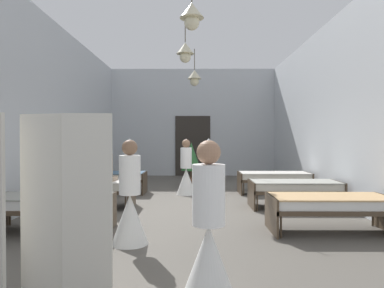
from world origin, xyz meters
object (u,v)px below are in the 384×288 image
at_px(privacy_screen, 40,212).
at_px(bed_left_row_1, 89,187).
at_px(potted_plant, 191,160).
at_px(bed_right_row_2, 274,177).
at_px(nurse_far_aisle, 130,206).
at_px(bed_right_row_0, 330,204).
at_px(bed_left_row_2, 110,177).
at_px(nurse_mid_aisle, 209,244).
at_px(patient_seated_primary, 105,167).
at_px(bed_right_row_1, 295,187).
at_px(nurse_near_aisle, 186,175).
at_px(bed_left_row_0, 52,204).

bearing_deg(privacy_screen, bed_left_row_1, 115.76).
bearing_deg(potted_plant, privacy_screen, -99.19).
relative_size(bed_right_row_2, nurse_far_aisle, 1.28).
xyz_separation_m(bed_right_row_0, bed_left_row_2, (-4.45, 3.80, 0.00)).
xyz_separation_m(bed_right_row_0, nurse_mid_aisle, (-2.03, -2.32, 0.09)).
distance_m(potted_plant, privacy_screen, 7.76).
bearing_deg(potted_plant, patient_seated_primary, -119.57).
xyz_separation_m(bed_right_row_1, bed_left_row_2, (-4.45, 1.90, 0.00)).
relative_size(bed_left_row_2, nurse_near_aisle, 1.28).
bearing_deg(bed_right_row_0, nurse_far_aisle, -168.14).
height_order(bed_right_row_0, privacy_screen, privacy_screen).
relative_size(bed_left_row_0, patient_seated_primary, 2.38).
relative_size(nurse_near_aisle, patient_seated_primary, 1.86).
bearing_deg(bed_right_row_1, nurse_near_aisle, 144.46).
relative_size(bed_right_row_2, privacy_screen, 1.12).
distance_m(bed_left_row_2, nurse_near_aisle, 2.08).
xyz_separation_m(bed_left_row_0, privacy_screen, (0.95, -2.48, 0.41)).
relative_size(bed_right_row_0, bed_right_row_1, 1.00).
relative_size(nurse_mid_aisle, privacy_screen, 0.87).
distance_m(nurse_near_aisle, patient_seated_primary, 2.42).
distance_m(bed_right_row_1, nurse_far_aisle, 3.99).
bearing_deg(nurse_far_aisle, bed_right_row_0, 177.11).
bearing_deg(bed_left_row_0, bed_right_row_1, 23.14).
distance_m(bed_right_row_1, privacy_screen, 5.62).
height_order(nurse_far_aisle, privacy_screen, privacy_screen).
relative_size(bed_left_row_0, bed_right_row_1, 1.00).
relative_size(bed_right_row_0, nurse_far_aisle, 1.28).
height_order(bed_right_row_1, privacy_screen, privacy_screen).
relative_size(bed_left_row_1, potted_plant, 1.39).
height_order(bed_left_row_0, nurse_near_aisle, nurse_near_aisle).
bearing_deg(bed_right_row_0, bed_left_row_0, 180.00).
distance_m(nurse_near_aisle, privacy_screen, 6.19).
height_order(bed_right_row_1, nurse_far_aisle, nurse_far_aisle).
height_order(bed_left_row_0, patient_seated_primary, patient_seated_primary).
xyz_separation_m(bed_left_row_1, potted_plant, (2.19, 3.28, 0.40)).
height_order(bed_left_row_0, privacy_screen, privacy_screen).
distance_m(bed_left_row_0, privacy_screen, 2.69).
height_order(bed_right_row_2, privacy_screen, privacy_screen).
distance_m(bed_left_row_2, potted_plant, 2.62).
bearing_deg(nurse_far_aisle, bed_left_row_2, -87.52).
height_order(bed_left_row_1, bed_left_row_2, same).
relative_size(bed_left_row_2, privacy_screen, 1.12).
relative_size(nurse_near_aisle, nurse_mid_aisle, 1.00).
bearing_deg(bed_left_row_0, bed_right_row_2, 40.52).
relative_size(bed_left_row_1, nurse_far_aisle, 1.28).
distance_m(bed_left_row_0, nurse_near_aisle, 4.15).
relative_size(bed_right_row_2, nurse_near_aisle, 1.28).
bearing_deg(bed_right_row_1, privacy_screen, -128.59).
height_order(bed_left_row_1, bed_right_row_1, same).
height_order(bed_right_row_0, nurse_mid_aisle, nurse_mid_aisle).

